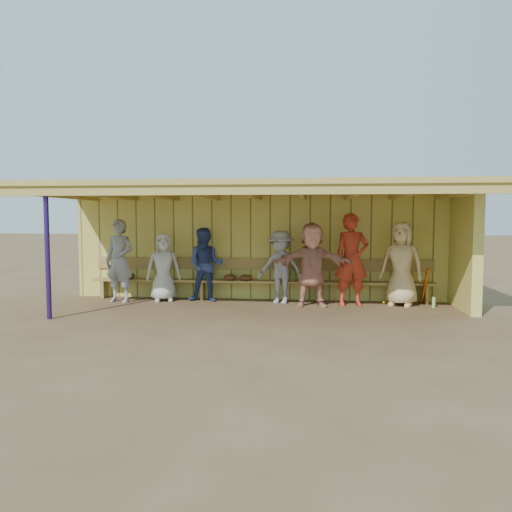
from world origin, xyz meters
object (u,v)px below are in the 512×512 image
(player_e, at_px, (281,267))
(player_h, at_px, (402,264))
(player_g, at_px, (352,260))
(player_b, at_px, (163,267))
(player_a, at_px, (119,261))
(player_f, at_px, (312,265))
(bench, at_px, (260,277))
(player_c, at_px, (206,265))

(player_e, bearing_deg, player_h, 12.05)
(player_g, bearing_deg, player_b, 167.20)
(player_a, distance_m, player_f, 4.18)
(player_h, bearing_deg, bench, -165.56)
(player_e, bearing_deg, player_g, 8.09)
(player_g, bearing_deg, player_a, 170.29)
(player_b, height_order, player_f, player_f)
(player_a, relative_size, player_e, 1.15)
(player_f, bearing_deg, player_b, 167.34)
(player_a, bearing_deg, player_b, 27.58)
(player_e, relative_size, player_g, 0.81)
(player_h, relative_size, bench, 0.23)
(player_a, xyz_separation_m, player_b, (0.91, 0.24, -0.15))
(player_a, bearing_deg, bench, 23.80)
(player_c, distance_m, bench, 1.24)
(player_h, bearing_deg, player_c, -159.34)
(player_e, bearing_deg, player_c, -168.26)
(player_a, relative_size, player_c, 1.12)
(player_e, xyz_separation_m, bench, (-0.49, 0.35, -0.26))
(player_e, distance_m, player_g, 1.52)
(player_e, height_order, player_f, player_f)
(player_f, relative_size, player_g, 0.90)
(player_b, bearing_deg, player_f, -24.41)
(player_c, height_order, player_f, player_f)
(player_c, bearing_deg, player_e, -3.00)
(player_c, relative_size, player_h, 0.92)
(player_b, distance_m, player_g, 4.10)
(player_a, relative_size, player_b, 1.20)
(player_b, relative_size, player_g, 0.78)
(player_e, bearing_deg, player_a, -162.83)
(player_a, bearing_deg, player_g, 13.99)
(player_b, xyz_separation_m, player_c, (0.94, 0.05, 0.06))
(player_a, height_order, bench, player_a)
(player_g, distance_m, bench, 2.09)
(player_a, distance_m, bench, 3.10)
(bench, bearing_deg, player_b, -170.54)
(player_b, xyz_separation_m, player_g, (4.10, -0.13, 0.21))
(player_a, xyz_separation_m, player_c, (1.85, 0.29, -0.10))
(player_h, xyz_separation_m, bench, (-3.02, 0.39, -0.35))
(player_c, xyz_separation_m, player_f, (2.32, -0.38, 0.06))
(player_a, xyz_separation_m, player_g, (5.00, 0.11, 0.06))
(player_a, distance_m, player_c, 1.88)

